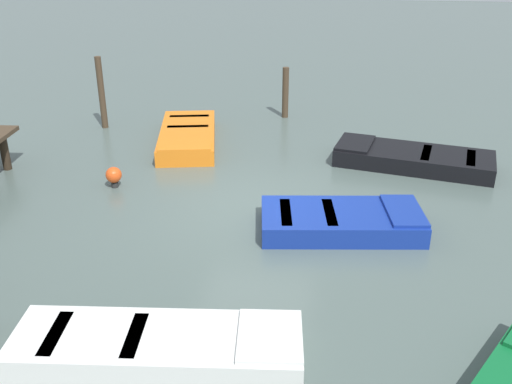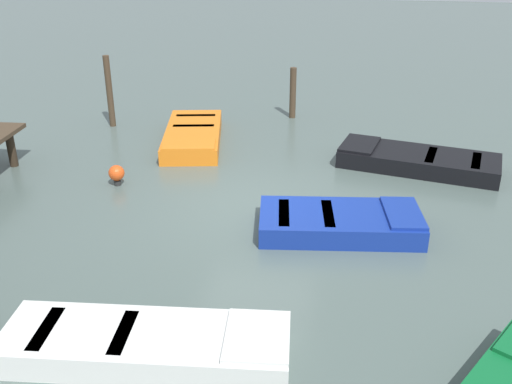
{
  "view_description": "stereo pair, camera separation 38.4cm",
  "coord_description": "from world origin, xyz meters",
  "views": [
    {
      "loc": [
        -10.67,
        -1.79,
        5.33
      ],
      "look_at": [
        0.0,
        0.0,
        0.35
      ],
      "focal_mm": 40.27,
      "sensor_mm": 36.0,
      "label": 1
    },
    {
      "loc": [
        -10.6,
        -2.16,
        5.33
      ],
      "look_at": [
        0.0,
        0.0,
        0.35
      ],
      "focal_mm": 40.27,
      "sensor_mm": 36.0,
      "label": 2
    }
  ],
  "objects": [
    {
      "name": "marker_buoy",
      "position": [
        0.49,
        3.32,
        0.29
      ],
      "size": [
        0.36,
        0.36,
        0.48
      ],
      "color": "#262626",
      "rests_on": "ground_plane"
    },
    {
      "name": "mooring_piling_far_right",
      "position": [
        6.4,
        0.16,
        0.77
      ],
      "size": [
        0.19,
        0.19,
        1.54
      ],
      "primitive_type": "cylinder",
      "color": "#423323",
      "rests_on": "ground_plane"
    },
    {
      "name": "mooring_piling_mid_left",
      "position": [
        4.51,
        5.25,
        1.04
      ],
      "size": [
        0.18,
        0.18,
        2.07
      ],
      "primitive_type": "cylinder",
      "color": "#423323",
      "rests_on": "ground_plane"
    },
    {
      "name": "rowboat_blue",
      "position": [
        -0.73,
        -1.81,
        0.22
      ],
      "size": [
        1.95,
        3.25,
        0.46
      ],
      "rotation": [
        0.0,
        0.0,
        4.87
      ],
      "color": "navy",
      "rests_on": "ground_plane"
    },
    {
      "name": "ground_plane",
      "position": [
        0.0,
        0.0,
        0.0
      ],
      "size": [
        80.0,
        80.0,
        0.0
      ],
      "primitive_type": "plane",
      "color": "#4C5B56"
    },
    {
      "name": "rowboat_white",
      "position": [
        -4.83,
        0.51,
        0.22
      ],
      "size": [
        1.69,
        4.01,
        0.46
      ],
      "rotation": [
        0.0,
        0.0,
        4.84
      ],
      "color": "silver",
      "rests_on": "ground_plane"
    },
    {
      "name": "rowboat_black",
      "position": [
        2.9,
        -3.4,
        0.22
      ],
      "size": [
        2.09,
        3.93,
        0.46
      ],
      "rotation": [
        0.0,
        0.0,
        1.39
      ],
      "color": "black",
      "rests_on": "ground_plane"
    },
    {
      "name": "rowboat_orange",
      "position": [
        3.56,
        2.47,
        0.22
      ],
      "size": [
        3.72,
        2.2,
        0.46
      ],
      "rotation": [
        0.0,
        0.0,
        3.37
      ],
      "color": "orange",
      "rests_on": "ground_plane"
    }
  ]
}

